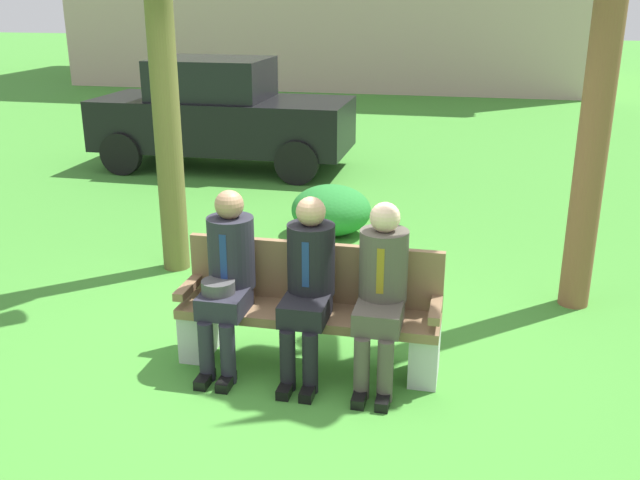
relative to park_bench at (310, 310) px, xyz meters
name	(u,v)px	position (x,y,z in m)	size (l,w,h in m)	color
ground_plane	(285,353)	(-0.22, 0.08, -0.42)	(80.00, 80.00, 0.00)	#3F892F
park_bench	(310,310)	(0.00, 0.00, 0.00)	(1.90, 0.44, 0.90)	brown
seated_man_left	(227,272)	(-0.58, -0.13, 0.30)	(0.34, 0.72, 1.31)	#23232D
seated_man_middle	(308,279)	(0.02, -0.13, 0.30)	(0.34, 0.72, 1.29)	black
seated_man_right	(381,285)	(0.54, -0.13, 0.30)	(0.34, 0.72, 1.29)	#4C473D
shrub_near_bench	(331,210)	(-0.45, 2.96, -0.14)	(0.91, 0.83, 0.57)	#277D30
parked_car_near	(221,114)	(-2.77, 5.80, 0.42)	(3.90, 1.70, 1.68)	black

